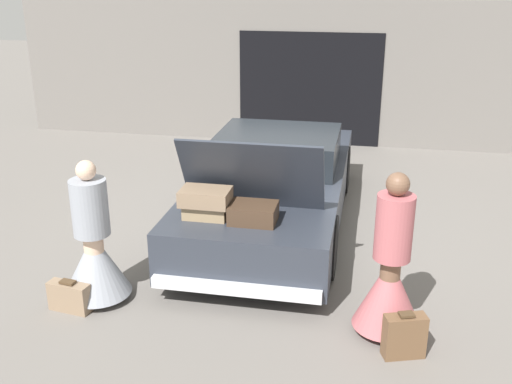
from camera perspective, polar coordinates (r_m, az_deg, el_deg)
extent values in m
plane|color=slate|center=(8.37, 1.70, -2.95)|extent=(40.00, 40.00, 0.00)
cube|color=slate|center=(12.03, 5.19, 11.19)|extent=(12.00, 0.12, 2.80)
cube|color=black|center=(12.01, 5.10, 9.72)|extent=(2.80, 0.02, 2.20)
cube|color=#2D333D|center=(8.19, 1.74, 0.13)|extent=(1.86, 4.67, 0.60)
cube|color=#1E2328|center=(8.29, 2.10, 4.17)|extent=(1.64, 1.49, 0.44)
cylinder|color=black|center=(9.72, -1.86, 2.76)|extent=(0.18, 0.74, 0.74)
cylinder|color=black|center=(9.50, 8.30, 2.12)|extent=(0.18, 0.74, 0.74)
cylinder|color=black|center=(7.16, -6.96, -4.08)|extent=(0.18, 0.74, 0.74)
cylinder|color=black|center=(6.86, 6.90, -5.23)|extent=(0.18, 0.74, 0.74)
cube|color=silver|center=(6.15, -1.99, -9.20)|extent=(1.77, 0.10, 0.12)
cube|color=#2D333D|center=(6.53, -0.40, 1.59)|extent=(1.58, 0.50, 0.87)
cube|color=#9E8460|center=(6.52, -4.80, -1.81)|extent=(0.47, 0.26, 0.16)
cube|color=#473323|center=(6.39, -0.25, -2.01)|extent=(0.50, 0.39, 0.20)
cube|color=#8C7259|center=(6.46, -4.84, -0.45)|extent=(0.53, 0.36, 0.17)
cylinder|color=beige|center=(6.59, -15.00, -6.88)|extent=(0.21, 0.21, 0.75)
cone|color=#9399A3|center=(6.57, -15.03, -6.59)|extent=(0.71, 0.71, 0.68)
cylinder|color=#9399A3|center=(6.31, -15.56, -1.44)|extent=(0.38, 0.38, 0.60)
sphere|color=beige|center=(6.18, -15.90, 2.00)|extent=(0.20, 0.20, 0.20)
cylinder|color=brown|center=(5.94, 12.47, -9.59)|extent=(0.19, 0.19, 0.79)
cone|color=#B25B60|center=(5.92, 12.50, -9.26)|extent=(0.66, 0.66, 0.71)
cylinder|color=#B25B60|center=(5.62, 13.02, -3.30)|extent=(0.35, 0.35, 0.63)
sphere|color=brown|center=(5.47, 13.37, 0.74)|extent=(0.21, 0.21, 0.21)
cube|color=#8C7259|center=(6.55, -17.34, -9.52)|extent=(0.46, 0.21, 0.31)
cube|color=#4C3823|center=(6.46, -17.50, -8.17)|extent=(0.17, 0.11, 0.02)
cube|color=brown|center=(5.73, 13.94, -13.19)|extent=(0.41, 0.27, 0.42)
cube|color=#4C3823|center=(5.61, 14.14, -11.24)|extent=(0.16, 0.13, 0.02)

